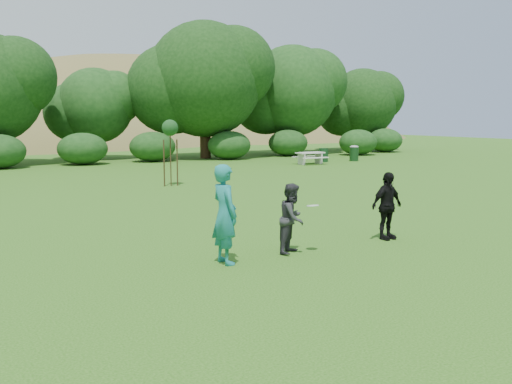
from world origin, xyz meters
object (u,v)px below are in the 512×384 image
Objects in this scene: trash_can_near at (324,155)px; sapling at (170,130)px; player_grey at (292,218)px; picnic_table at (310,156)px; trash_can_lidded at (354,153)px; player_black at (387,206)px; player_teal at (225,214)px.

trash_can_near is 15.52m from sapling.
trash_can_near is at bearing 15.89° from player_grey.
picnic_table is 1.71× the size of trash_can_lidded.
player_grey is 26.62m from trash_can_lidded.
trash_can_lidded reaches higher than trash_can_near.
sapling is at bearing -156.09° from trash_can_lidded.
sapling is 17.33m from trash_can_lidded.
trash_can_near is 0.86× the size of trash_can_lidded.
trash_can_near is at bearing 51.36° from player_black.
trash_can_lidded is at bearing 23.91° from sapling.
player_teal is 24.60m from picnic_table.
player_teal reaches higher than picnic_table.
player_black reaches higher than player_grey.
picnic_table is at bearing 17.77° from player_grey.
player_grey is 0.93× the size of player_black.
sapling reaches higher than picnic_table.
picnic_table is (-1.84, -1.11, 0.07)m from trash_can_near.
player_grey is at bearing -125.90° from picnic_table.
player_grey is at bearing -99.33° from sapling.
picnic_table is (15.47, 19.12, -0.50)m from player_teal.
player_black is at bearing -122.59° from trash_can_near.
trash_can_lidded is (15.08, 19.71, -0.29)m from player_black.
trash_can_lidded is at bearing 11.56° from player_grey.
player_grey is at bearing 174.72° from player_black.
picnic_table is (11.01, 18.99, -0.31)m from player_black.
player_black is 12.84m from sapling.
sapling is (2.10, 12.76, 1.65)m from player_grey.
sapling is 2.71× the size of trash_can_lidded.
player_black is 24.82m from trash_can_lidded.
sapling is at bearing 86.95° from player_black.
player_teal is 2.27× the size of trash_can_near.
player_grey is 2.76m from player_black.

